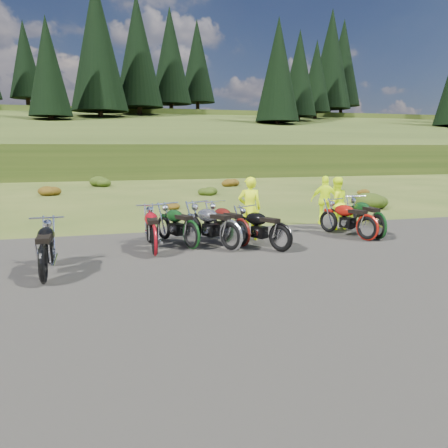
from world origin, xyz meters
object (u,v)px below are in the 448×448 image
object	(u,v)px
motorcycle_3	(231,252)
person_middle	(250,210)
motorcycle_7	(377,240)
motorcycle_0	(44,285)

from	to	relation	value
motorcycle_3	person_middle	bearing A→B (deg)	-65.25
motorcycle_3	motorcycle_7	bearing A→B (deg)	-114.90
person_middle	motorcycle_0	bearing A→B (deg)	40.93
motorcycle_7	person_middle	distance (m)	3.89
motorcycle_0	motorcycle_3	distance (m)	4.66
motorcycle_0	motorcycle_3	size ratio (longest dim) A/B	0.97
motorcycle_7	person_middle	bearing A→B (deg)	75.33
motorcycle_0	motorcycle_3	world-z (taller)	motorcycle_3
motorcycle_3	motorcycle_7	distance (m)	4.58
motorcycle_3	motorcycle_7	size ratio (longest dim) A/B	1.03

